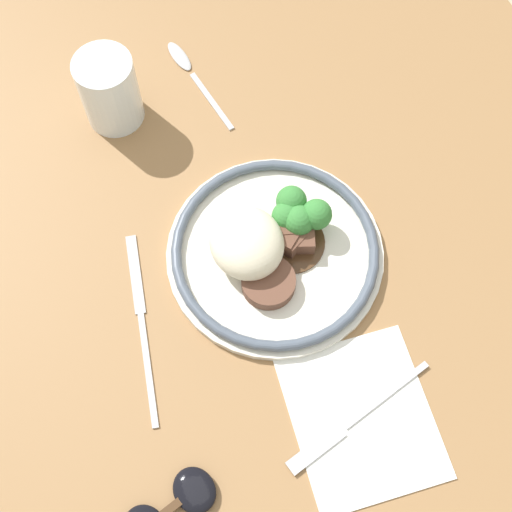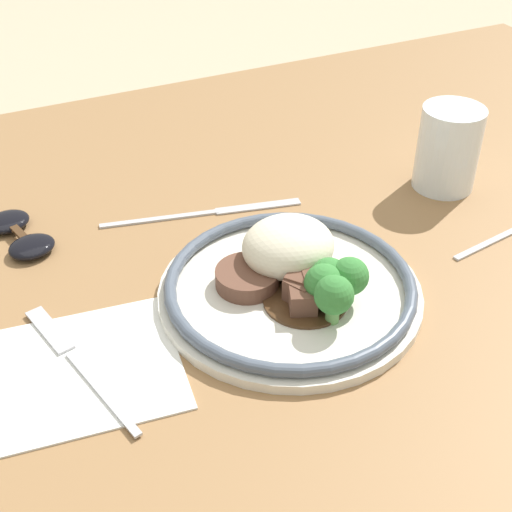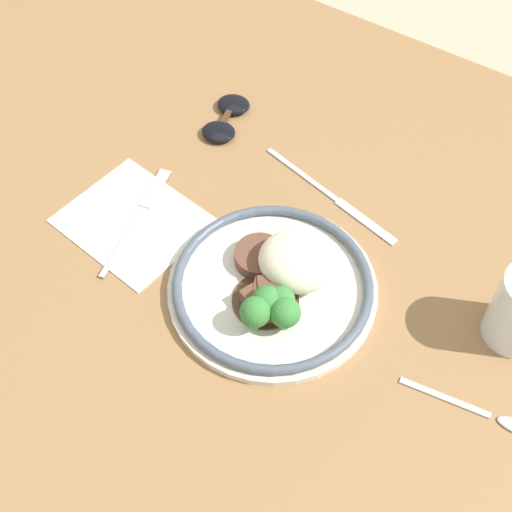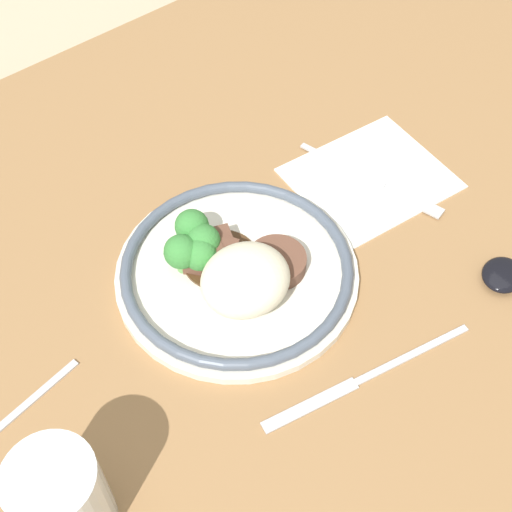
% 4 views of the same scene
% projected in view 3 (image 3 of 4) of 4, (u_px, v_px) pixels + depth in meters
% --- Properties ---
extents(ground_plane, '(8.00, 8.00, 0.00)m').
position_uv_depth(ground_plane, '(278.00, 283.00, 0.91)').
color(ground_plane, tan).
extents(dining_table, '(1.47, 0.98, 0.05)m').
position_uv_depth(dining_table, '(278.00, 273.00, 0.89)').
color(dining_table, olive).
rests_on(dining_table, ground).
extents(napkin, '(0.19, 0.16, 0.00)m').
position_uv_depth(napkin, '(133.00, 221.00, 0.91)').
color(napkin, white).
rests_on(napkin, dining_table).
extents(plate, '(0.25, 0.25, 0.06)m').
position_uv_depth(plate, '(276.00, 283.00, 0.83)').
color(plate, silver).
rests_on(plate, dining_table).
extents(fork, '(0.05, 0.18, 0.00)m').
position_uv_depth(fork, '(142.00, 210.00, 0.92)').
color(fork, '#B7B7BC').
rests_on(fork, napkin).
extents(knife, '(0.22, 0.06, 0.00)m').
position_uv_depth(knife, '(334.00, 198.00, 0.93)').
color(knife, '#B7B7BC').
rests_on(knife, dining_table).
extents(spoon, '(0.16, 0.04, 0.01)m').
position_uv_depth(spoon, '(503.00, 421.00, 0.75)').
color(spoon, '#B7B7BC').
rests_on(spoon, dining_table).
extents(sunglasses, '(0.07, 0.11, 0.01)m').
position_uv_depth(sunglasses, '(226.00, 118.00, 1.01)').
color(sunglasses, black).
rests_on(sunglasses, dining_table).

